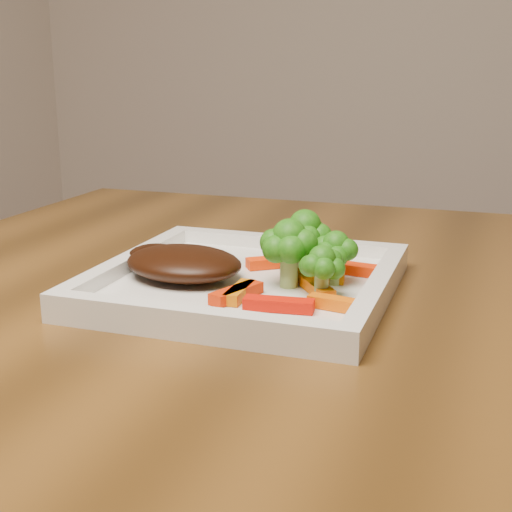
% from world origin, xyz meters
% --- Properties ---
extents(plate, '(0.27, 0.27, 0.01)m').
position_xyz_m(plate, '(-0.52, 0.12, 0.76)').
color(plate, white).
rests_on(plate, dining_table).
extents(steak, '(0.13, 0.11, 0.03)m').
position_xyz_m(steak, '(-0.58, 0.11, 0.78)').
color(steak, black).
rests_on(steak, plate).
extents(broccoli_0, '(0.06, 0.06, 0.07)m').
position_xyz_m(broccoli_0, '(-0.47, 0.17, 0.80)').
color(broccoli_0, '#196E12').
rests_on(broccoli_0, plate).
extents(broccoli_1, '(0.05, 0.05, 0.06)m').
position_xyz_m(broccoli_1, '(-0.44, 0.14, 0.79)').
color(broccoli_1, '#1A7814').
rests_on(broccoli_1, plate).
extents(broccoli_2, '(0.05, 0.05, 0.06)m').
position_xyz_m(broccoli_2, '(-0.44, 0.10, 0.79)').
color(broccoli_2, '#1C6A11').
rests_on(broccoli_2, plate).
extents(broccoli_3, '(0.07, 0.07, 0.06)m').
position_xyz_m(broccoli_3, '(-0.47, 0.12, 0.79)').
color(broccoli_3, '#306F12').
rests_on(broccoli_3, plate).
extents(carrot_0, '(0.06, 0.02, 0.01)m').
position_xyz_m(carrot_0, '(-0.46, 0.05, 0.77)').
color(carrot_0, red).
rests_on(carrot_0, plate).
extents(carrot_1, '(0.05, 0.02, 0.01)m').
position_xyz_m(carrot_1, '(-0.42, 0.07, 0.77)').
color(carrot_1, '#E35B03').
rests_on(carrot_1, plate).
extents(carrot_2, '(0.01, 0.05, 0.01)m').
position_xyz_m(carrot_2, '(-0.51, 0.07, 0.77)').
color(carrot_2, '#CE6903').
rests_on(carrot_2, plate).
extents(carrot_3, '(0.06, 0.02, 0.01)m').
position_xyz_m(carrot_3, '(-0.42, 0.18, 0.77)').
color(carrot_3, red).
rests_on(carrot_3, plate).
extents(carrot_4, '(0.06, 0.05, 0.01)m').
position_xyz_m(carrot_4, '(-0.50, 0.18, 0.77)').
color(carrot_4, '#FB3304').
rests_on(carrot_4, plate).
extents(carrot_5, '(0.04, 0.05, 0.01)m').
position_xyz_m(carrot_5, '(-0.44, 0.11, 0.77)').
color(carrot_5, '#FF6A04').
rests_on(carrot_5, plate).
extents(carrot_6, '(0.06, 0.02, 0.01)m').
position_xyz_m(carrot_6, '(-0.46, 0.14, 0.77)').
color(carrot_6, '#D16703').
rests_on(carrot_6, plate).
extents(carrot_7, '(0.03, 0.06, 0.01)m').
position_xyz_m(carrot_7, '(-0.51, 0.07, 0.77)').
color(carrot_7, red).
rests_on(carrot_7, plate).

